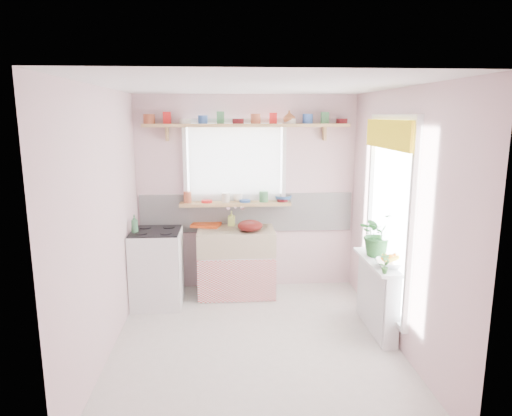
{
  "coord_description": "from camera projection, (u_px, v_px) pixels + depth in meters",
  "views": [
    {
      "loc": [
        -0.28,
        -4.2,
        2.24
      ],
      "look_at": [
        0.05,
        0.55,
        1.27
      ],
      "focal_mm": 32.0,
      "sensor_mm": 36.0,
      "label": 1
    }
  ],
  "objects": [
    {
      "name": "radiator_ledge",
      "position": [
        377.0,
        295.0,
        4.78
      ],
      "size": [
        0.22,
        0.95,
        0.78
      ],
      "color": "white",
      "rests_on": "ground"
    },
    {
      "name": "sink_unit",
      "position": [
        236.0,
        262.0,
        5.74
      ],
      "size": [
        0.95,
        0.65,
        1.11
      ],
      "color": "white",
      "rests_on": "ground"
    },
    {
      "name": "jade_plant",
      "position": [
        378.0,
        234.0,
        4.81
      ],
      "size": [
        0.53,
        0.5,
        0.48
      ],
      "primitive_type": "imported",
      "rotation": [
        0.0,
        0.0,
        0.38
      ],
      "color": "#255E29",
      "rests_on": "radiator_ledge"
    },
    {
      "name": "cooker",
      "position": [
        157.0,
        268.0,
        5.43
      ],
      "size": [
        0.58,
        0.58,
        0.93
      ],
      "color": "white",
      "rests_on": "ground"
    },
    {
      "name": "soap_bottle_sink",
      "position": [
        231.0,
        218.0,
        5.84
      ],
      "size": [
        0.1,
        0.1,
        0.19
      ],
      "primitive_type": "imported",
      "rotation": [
        0.0,
        0.0,
        -0.12
      ],
      "color": "#C3D75F",
      "rests_on": "sink_unit"
    },
    {
      "name": "windowsill",
      "position": [
        235.0,
        204.0,
        5.78
      ],
      "size": [
        1.4,
        0.22,
        0.04
      ],
      "primitive_type": "cube",
      "color": "tan",
      "rests_on": "room"
    },
    {
      "name": "shelf_crockery",
      "position": [
        243.0,
        119.0,
        5.57
      ],
      "size": [
        2.47,
        0.11,
        0.12
      ],
      "color": "#A55133",
      "rests_on": "pine_shelf"
    },
    {
      "name": "fruit",
      "position": [
        391.0,
        258.0,
        4.47
      ],
      "size": [
        0.2,
        0.14,
        0.1
      ],
      "color": "orange",
      "rests_on": "fruit_bowl"
    },
    {
      "name": "herb_pot",
      "position": [
        385.0,
        263.0,
        4.28
      ],
      "size": [
        0.12,
        0.1,
        0.2
      ],
      "primitive_type": "imported",
      "rotation": [
        0.0,
        0.0,
        0.3
      ],
      "color": "#316829",
      "rests_on": "radiator_ledge"
    },
    {
      "name": "fruit_bowl",
      "position": [
        390.0,
        264.0,
        4.48
      ],
      "size": [
        0.35,
        0.35,
        0.07
      ],
      "primitive_type": "imported",
      "rotation": [
        0.0,
        0.0,
        -0.27
      ],
      "color": "white",
      "rests_on": "radiator_ledge"
    },
    {
      "name": "room",
      "position": [
        308.0,
        193.0,
        5.18
      ],
      "size": [
        3.2,
        3.2,
        3.2
      ],
      "color": "silver",
      "rests_on": "ground"
    },
    {
      "name": "cooker_bottle",
      "position": [
        135.0,
        224.0,
        5.22
      ],
      "size": [
        0.09,
        0.09,
        0.21
      ],
      "primitive_type": "imported",
      "rotation": [
        0.0,
        0.0,
        0.15
      ],
      "color": "#408052",
      "rests_on": "cooker"
    },
    {
      "name": "dish_tray",
      "position": [
        206.0,
        225.0,
        5.83
      ],
      "size": [
        0.4,
        0.34,
        0.04
      ],
      "primitive_type": "cube",
      "rotation": [
        0.0,
        0.0,
        -0.23
      ],
      "color": "#DD4813",
      "rests_on": "sink_unit"
    },
    {
      "name": "pine_shelf",
      "position": [
        247.0,
        125.0,
        5.58
      ],
      "size": [
        2.52,
        0.24,
        0.04
      ],
      "primitive_type": "cube",
      "color": "tan",
      "rests_on": "room"
    },
    {
      "name": "sill_cup",
      "position": [
        238.0,
        197.0,
        5.83
      ],
      "size": [
        0.15,
        0.15,
        0.1
      ],
      "primitive_type": "imported",
      "rotation": [
        0.0,
        0.0,
        0.28
      ],
      "color": "white",
      "rests_on": "windowsill"
    },
    {
      "name": "sill_crockery",
      "position": [
        231.0,
        198.0,
        5.76
      ],
      "size": [
        1.35,
        0.11,
        0.12
      ],
      "color": "#A55133",
      "rests_on": "windowsill"
    },
    {
      "name": "shelf_vase",
      "position": [
        289.0,
        117.0,
        5.6
      ],
      "size": [
        0.17,
        0.17,
        0.16
      ],
      "primitive_type": "imported",
      "rotation": [
        0.0,
        0.0,
        -0.15
      ],
      "color": "#AA6234",
      "rests_on": "pine_shelf"
    },
    {
      "name": "sill_bowl",
      "position": [
        283.0,
        198.0,
        5.87
      ],
      "size": [
        0.23,
        0.23,
        0.07
      ],
      "primitive_type": "imported",
      "rotation": [
        0.0,
        0.0,
        0.07
      ],
      "color": "#2E5C98",
      "rests_on": "windowsill"
    },
    {
      "name": "colander",
      "position": [
        250.0,
        226.0,
        5.55
      ],
      "size": [
        0.39,
        0.39,
        0.14
      ],
      "primitive_type": "ellipsoid",
      "rotation": [
        0.0,
        0.0,
        -0.33
      ],
      "color": "#54100E",
      "rests_on": "sink_unit"
    }
  ]
}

